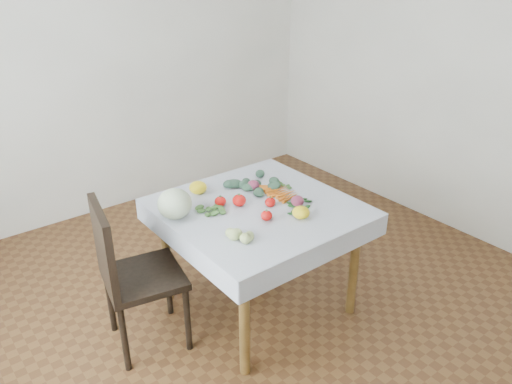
% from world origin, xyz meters
% --- Properties ---
extents(ground, '(4.00, 4.00, 0.00)m').
position_xyz_m(ground, '(0.00, 0.00, 0.00)').
color(ground, brown).
extents(back_wall, '(4.00, 0.04, 2.70)m').
position_xyz_m(back_wall, '(0.00, 2.00, 1.35)').
color(back_wall, white).
rests_on(back_wall, ground).
extents(table, '(1.00, 1.00, 0.75)m').
position_xyz_m(table, '(0.00, 0.00, 0.65)').
color(table, brown).
rests_on(table, ground).
extents(tablecloth, '(1.12, 1.12, 0.01)m').
position_xyz_m(tablecloth, '(0.00, 0.00, 0.75)').
color(tablecloth, white).
rests_on(tablecloth, table).
extents(chair, '(0.51, 0.51, 0.97)m').
position_xyz_m(chair, '(-0.83, 0.16, 0.55)').
color(chair, black).
rests_on(chair, ground).
extents(cabbage, '(0.26, 0.26, 0.18)m').
position_xyz_m(cabbage, '(-0.48, 0.19, 0.85)').
color(cabbage, beige).
rests_on(cabbage, tablecloth).
extents(tomato_a, '(0.08, 0.08, 0.06)m').
position_xyz_m(tomato_a, '(-0.18, 0.15, 0.79)').
color(tomato_a, red).
rests_on(tomato_a, tablecloth).
extents(tomato_b, '(0.10, 0.10, 0.08)m').
position_xyz_m(tomato_b, '(-0.09, 0.08, 0.79)').
color(tomato_b, red).
rests_on(tomato_b, tablecloth).
extents(tomato_c, '(0.09, 0.09, 0.06)m').
position_xyz_m(tomato_c, '(0.05, -0.05, 0.79)').
color(tomato_c, red).
rests_on(tomato_c, tablecloth).
extents(tomato_d, '(0.09, 0.09, 0.06)m').
position_xyz_m(tomato_d, '(-0.07, -0.17, 0.79)').
color(tomato_d, red).
rests_on(tomato_d, tablecloth).
extents(heirloom_back, '(0.14, 0.14, 0.08)m').
position_xyz_m(heirloom_back, '(-0.20, 0.39, 0.80)').
color(heirloom_back, yellow).
rests_on(heirloom_back, tablecloth).
extents(heirloom_front, '(0.14, 0.14, 0.07)m').
position_xyz_m(heirloom_front, '(0.11, -0.27, 0.79)').
color(heirloom_front, yellow).
rests_on(heirloom_front, tablecloth).
extents(onion_a, '(0.09, 0.09, 0.07)m').
position_xyz_m(onion_a, '(0.12, 0.20, 0.79)').
color(onion_a, '#5F1B37').
rests_on(onion_a, tablecloth).
extents(onion_b, '(0.08, 0.08, 0.07)m').
position_xyz_m(onion_b, '(0.19, -0.15, 0.79)').
color(onion_b, '#5F1B37').
rests_on(onion_b, tablecloth).
extents(tomatillo_cluster, '(0.17, 0.12, 0.05)m').
position_xyz_m(tomatillo_cluster, '(-0.35, -0.26, 0.78)').
color(tomatillo_cluster, '#C7D37A').
rests_on(tomatillo_cluster, tablecloth).
extents(carrot_bunch, '(0.18, 0.31, 0.03)m').
position_xyz_m(carrot_bunch, '(0.23, 0.06, 0.77)').
color(carrot_bunch, orange).
rests_on(carrot_bunch, tablecloth).
extents(kale_bunch, '(0.36, 0.27, 0.04)m').
position_xyz_m(kale_bunch, '(0.18, 0.21, 0.78)').
color(kale_bunch, '#345640').
rests_on(kale_bunch, tablecloth).
extents(basil_bunch, '(0.23, 0.18, 0.01)m').
position_xyz_m(basil_bunch, '(0.19, -0.16, 0.76)').
color(basil_bunch, '#1B561D').
rests_on(basil_bunch, tablecloth).
extents(dill_bunch, '(0.20, 0.18, 0.02)m').
position_xyz_m(dill_bunch, '(-0.26, 0.12, 0.77)').
color(dill_bunch, '#477335').
rests_on(dill_bunch, tablecloth).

